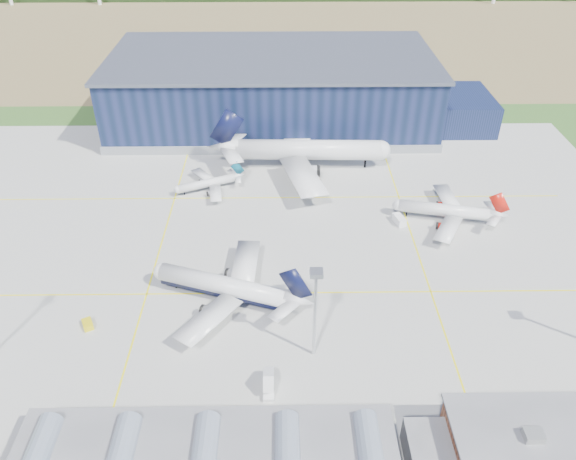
# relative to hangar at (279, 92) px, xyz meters

# --- Properties ---
(ground) EXTENTS (600.00, 600.00, 0.00)m
(ground) POSITION_rel_hangar_xyz_m (-2.81, -94.80, -11.62)
(ground) COLOR #345921
(ground) RESTS_ON ground
(apron) EXTENTS (220.00, 160.00, 0.08)m
(apron) POSITION_rel_hangar_xyz_m (-2.81, -84.80, -11.59)
(apron) COLOR gray
(apron) RESTS_ON ground
(farmland) EXTENTS (600.00, 220.00, 0.01)m
(farmland) POSITION_rel_hangar_xyz_m (-2.81, 125.20, -11.62)
(farmland) COLOR #93794F
(farmland) RESTS_ON ground
(hangar) EXTENTS (145.00, 62.00, 26.10)m
(hangar) POSITION_rel_hangar_xyz_m (0.00, 0.00, 0.00)
(hangar) COLOR #101B36
(hangar) RESTS_ON ground
(light_mast_center) EXTENTS (2.60, 2.60, 23.00)m
(light_mast_center) POSITION_rel_hangar_xyz_m (7.19, -124.80, 3.82)
(light_mast_center) COLOR silver
(light_mast_center) RESTS_ON ground
(airliner_navy) EXTENTS (52.62, 52.06, 13.53)m
(airliner_navy) POSITION_rel_hangar_xyz_m (-13.61, -106.80, -4.85)
(airliner_navy) COLOR silver
(airliner_navy) RESTS_ON ground
(airliner_red) EXTENTS (39.72, 39.17, 10.86)m
(airliner_red) POSITION_rel_hangar_xyz_m (47.66, -73.02, -6.18)
(airliner_red) COLOR silver
(airliner_red) RESTS_ON ground
(airliner_widebody) EXTENTS (63.41, 62.11, 20.12)m
(airliner_widebody) POSITION_rel_hangar_xyz_m (9.67, -39.80, -1.56)
(airliner_widebody) COLOR silver
(airliner_widebody) RESTS_ON ground
(airliner_regional) EXTENTS (31.23, 30.96, 7.79)m
(airliner_regional) POSITION_rel_hangar_xyz_m (-23.10, -54.80, -7.72)
(airliner_regional) COLOR silver
(airliner_regional) RESTS_ON ground
(gse_tug_a) EXTENTS (3.45, 4.05, 1.45)m
(gse_tug_a) POSITION_rel_hangar_xyz_m (-44.01, -115.86, -10.89)
(gse_tug_a) COLOR yellow
(gse_tug_a) RESTS_ON ground
(gse_tug_b) EXTENTS (2.00, 2.99, 1.29)m
(gse_tug_b) POSITION_rel_hangar_xyz_m (-9.49, -140.80, -10.97)
(gse_tug_b) COLOR yellow
(gse_tug_b) RESTS_ON ground
(gse_van_b) EXTENTS (3.58, 5.42, 2.28)m
(gse_van_b) POSITION_rel_hangar_xyz_m (34.64, -74.46, -10.48)
(gse_van_b) COLOR white
(gse_van_b) RESTS_ON ground
(gse_tug_c) EXTENTS (3.39, 4.12, 1.55)m
(gse_tug_c) POSITION_rel_hangar_xyz_m (18.94, -32.80, -10.84)
(gse_tug_c) COLOR yellow
(gse_tug_c) RESTS_ON ground
(gse_van_c) EXTENTS (5.18, 3.84, 2.24)m
(gse_van_c) POSITION_rel_hangar_xyz_m (35.49, -140.80, -10.49)
(gse_van_c) COLOR white
(gse_van_c) RESTS_ON ground
(airstair) EXTENTS (2.11, 5.26, 3.36)m
(airstair) POSITION_rel_hangar_xyz_m (-2.35, -134.08, -9.93)
(airstair) COLOR white
(airstair) RESTS_ON ground
(car_b) EXTENTS (3.65, 1.68, 1.16)m
(car_b) POSITION_rel_hangar_xyz_m (-4.85, -142.80, -11.04)
(car_b) COLOR #99999E
(car_b) RESTS_ON ground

